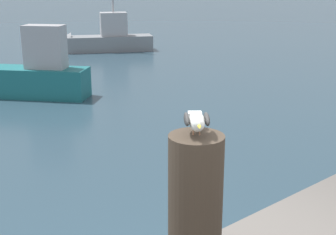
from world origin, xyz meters
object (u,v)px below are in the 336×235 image
Objects in this scene: seagull at (197,121)px; boat_grey at (101,39)px; boat_teal at (22,75)px; mooring_post at (195,207)px.

seagull is 17.29m from boat_grey.
boat_teal is (-5.67, -5.18, 0.07)m from boat_grey.
mooring_post is 0.22× the size of boat_grey.
boat_grey is (8.75, 14.81, -1.72)m from seagull.
seagull is 0.10× the size of boat_teal.
boat_grey is at bearing 59.42° from mooring_post.
mooring_post is at bearing 50.68° from seagull.
mooring_post reaches higher than boat_teal.
boat_grey is at bearing 59.42° from seagull.
boat_grey reaches higher than seagull.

